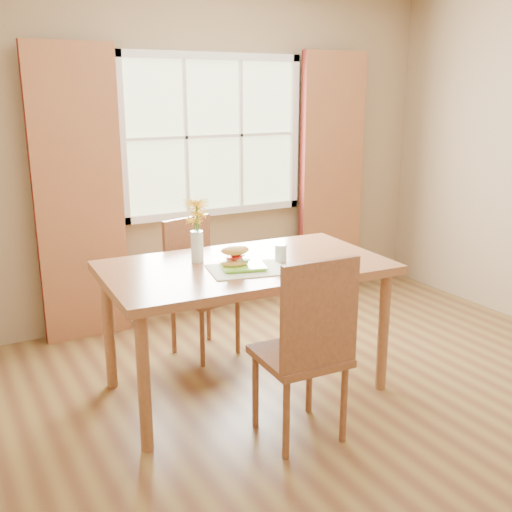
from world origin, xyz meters
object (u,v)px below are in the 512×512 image
object	(u,v)px
chair_near	(309,344)
water_glass	(281,254)
flower_vase	(197,222)
dining_table	(245,277)
chair_far	(197,280)
croissant_sandwich	(235,256)

from	to	relation	value
chair_near	water_glass	bearing A→B (deg)	74.19
flower_vase	chair_near	bearing A→B (deg)	-75.12
dining_table	flower_vase	world-z (taller)	flower_vase
chair_far	flower_vase	bearing A→B (deg)	-127.50
croissant_sandwich	flower_vase	bearing A→B (deg)	125.82
chair_near	water_glass	world-z (taller)	chair_near
water_glass	flower_vase	xyz separation A→B (m)	(-0.45, 0.25, 0.20)
dining_table	chair_far	xyz separation A→B (m)	(-0.02, 0.70, -0.21)
chair_near	croissant_sandwich	world-z (taller)	chair_near
chair_far	flower_vase	distance (m)	0.79
chair_near	chair_far	distance (m)	1.42
dining_table	flower_vase	distance (m)	0.45
water_glass	chair_near	bearing A→B (deg)	-108.50
chair_far	water_glass	xyz separation A→B (m)	(0.23, -0.78, 0.35)
dining_table	croissant_sandwich	world-z (taller)	croissant_sandwich
croissant_sandwich	flower_vase	world-z (taller)	flower_vase
water_glass	chair_far	bearing A→B (deg)	106.53
chair_near	flower_vase	xyz separation A→B (m)	(-0.24, 0.89, 0.51)
dining_table	chair_far	bearing A→B (deg)	94.71
chair_far	croissant_sandwich	xyz separation A→B (m)	(-0.09, -0.78, 0.38)
dining_table	croissant_sandwich	size ratio (longest dim) A/B	9.25
chair_near	chair_far	world-z (taller)	chair_near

